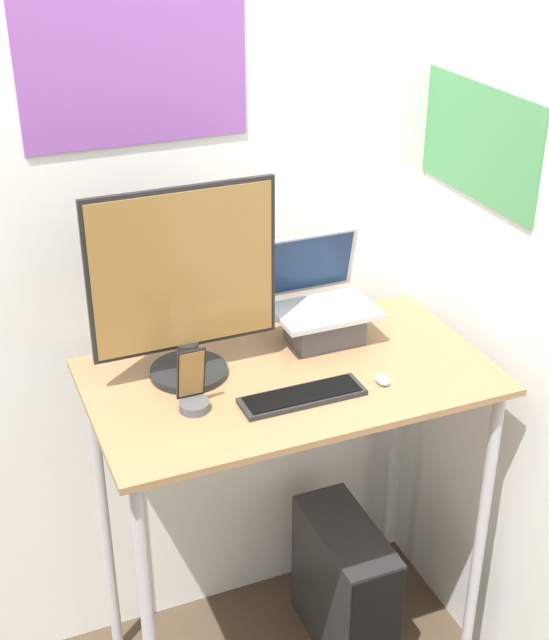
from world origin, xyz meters
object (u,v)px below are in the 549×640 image
object	(u,v)px
mouse	(382,380)
computer_tower	(344,587)
monitor	(184,291)
cell_phone	(193,392)
laptop	(322,313)
keyboard	(302,396)

from	to	relation	value
mouse	computer_tower	distance (m)	0.91
monitor	computer_tower	size ratio (longest dim) A/B	1.11
mouse	cell_phone	bearing A→B (deg)	171.34
computer_tower	mouse	bearing A→B (deg)	-88.69
laptop	cell_phone	distance (m)	0.52
monitor	computer_tower	world-z (taller)	monitor
keyboard	cell_phone	size ratio (longest dim) A/B	1.91
monitor	keyboard	bearing A→B (deg)	-44.24
monitor	keyboard	size ratio (longest dim) A/B	1.61
keyboard	cell_phone	world-z (taller)	cell_phone
cell_phone	monitor	bearing A→B (deg)	76.77
laptop	keyboard	world-z (taller)	laptop
monitor	keyboard	distance (m)	0.42
keyboard	computer_tower	size ratio (longest dim) A/B	0.69
keyboard	computer_tower	distance (m)	0.93
cell_phone	computer_tower	xyz separation A→B (m)	(0.51, 0.07, -0.94)
monitor	mouse	xyz separation A→B (m)	(0.48, -0.25, -0.25)
monitor	computer_tower	bearing A→B (deg)	-11.47
monitor	mouse	bearing A→B (deg)	-27.58
mouse	laptop	bearing A→B (deg)	98.76
monitor	computer_tower	xyz separation A→B (m)	(0.47, -0.10, -1.15)
mouse	cell_phone	world-z (taller)	cell_phone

